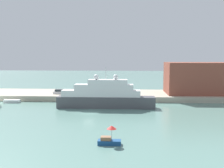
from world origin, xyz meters
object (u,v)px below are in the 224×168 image
(large_yacht, at_px, (105,96))
(work_barge, at_px, (12,101))
(small_motorboat, at_px, (109,138))
(person_figure, at_px, (70,93))
(harbor_building, at_px, (196,78))
(parked_car, at_px, (59,92))
(mooring_bollard, at_px, (85,95))

(large_yacht, height_order, work_barge, large_yacht)
(large_yacht, bearing_deg, small_motorboat, -83.82)
(large_yacht, relative_size, person_figure, 15.63)
(small_motorboat, distance_m, work_barge, 49.22)
(large_yacht, distance_m, harbor_building, 34.87)
(small_motorboat, height_order, harbor_building, harbor_building)
(large_yacht, height_order, harbor_building, harbor_building)
(work_barge, bearing_deg, person_figure, 15.95)
(parked_car, xyz_separation_m, mooring_bollard, (9.48, -4.74, -0.32))
(small_motorboat, xyz_separation_m, harbor_building, (26.45, 48.40, 5.99))
(harbor_building, distance_m, mooring_bollard, 38.08)
(work_barge, height_order, mooring_bollard, mooring_bollard)
(small_motorboat, xyz_separation_m, parked_car, (-19.92, 45.11, 1.35))
(work_barge, height_order, harbor_building, harbor_building)
(work_barge, xyz_separation_m, mooring_bollard, (22.24, 3.58, 1.58))
(small_motorboat, xyz_separation_m, work_barge, (-32.69, 36.80, -0.55))
(harbor_building, xyz_separation_m, mooring_bollard, (-36.90, -8.03, -4.96))
(parked_car, relative_size, person_figure, 2.35)
(work_barge, bearing_deg, harbor_building, 11.10)
(parked_car, bearing_deg, small_motorboat, -66.18)
(parked_car, bearing_deg, person_figure, -38.83)
(large_yacht, bearing_deg, harbor_building, 30.78)
(work_barge, xyz_separation_m, parked_car, (12.77, 8.32, 1.90))
(small_motorboat, distance_m, person_figure, 44.54)
(small_motorboat, bearing_deg, work_barge, 131.61)
(large_yacht, relative_size, small_motorboat, 7.25)
(work_barge, relative_size, parked_car, 1.21)
(large_yacht, bearing_deg, work_barge, 168.20)
(large_yacht, xyz_separation_m, parked_car, (-16.60, 14.45, -0.83))
(small_motorboat, bearing_deg, large_yacht, 96.18)
(work_barge, distance_m, harbor_building, 60.62)
(small_motorboat, bearing_deg, parked_car, 113.82)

